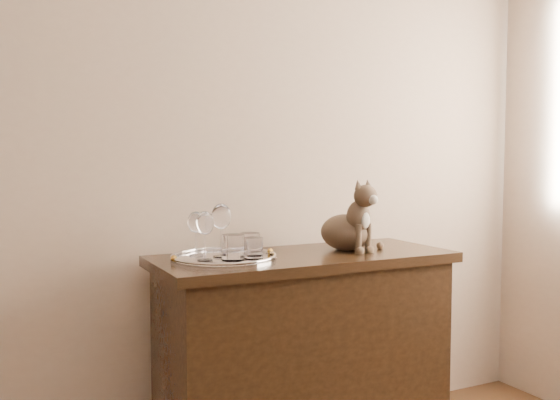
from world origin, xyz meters
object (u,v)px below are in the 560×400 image
(tumbler_c, at_px, (250,244))
(sideboard, at_px, (304,358))
(tumbler_a, at_px, (253,248))
(cat, at_px, (346,214))
(wine_glass_d, at_px, (221,230))
(tumbler_b, at_px, (233,248))
(tray, at_px, (224,258))
(wine_glass_a, at_px, (196,234))
(wine_glass_c, at_px, (205,236))

(tumbler_c, bearing_deg, sideboard, -7.74)
(tumbler_a, xyz_separation_m, cat, (0.46, 0.08, 0.10))
(sideboard, distance_m, wine_glass_d, 0.63)
(tumbler_c, bearing_deg, cat, -1.62)
(tumbler_b, bearing_deg, tray, 92.55)
(tray, relative_size, tumbler_b, 4.21)
(tumbler_b, relative_size, tumbler_c, 1.11)
(wine_glass_a, xyz_separation_m, tumbler_a, (0.17, -0.17, -0.04))
(wine_glass_a, distance_m, tumbler_b, 0.19)
(cat, bearing_deg, wine_glass_a, 161.74)
(wine_glass_c, distance_m, wine_glass_d, 0.10)
(sideboard, xyz_separation_m, tray, (-0.33, 0.02, 0.43))
(sideboard, bearing_deg, tray, 176.03)
(wine_glass_a, relative_size, tumbler_b, 1.79)
(cat, bearing_deg, tray, 168.93)
(tumbler_a, height_order, cat, cat)
(tray, bearing_deg, tumbler_a, -45.90)
(tumbler_c, xyz_separation_m, cat, (0.43, -0.01, 0.10))
(tray, height_order, wine_glass_c, wine_glass_c)
(tumbler_b, distance_m, cat, 0.55)
(wine_glass_a, bearing_deg, tray, -44.04)
(wine_glass_a, distance_m, wine_glass_c, 0.12)
(sideboard, height_order, wine_glass_c, wine_glass_c)
(tumbler_a, xyz_separation_m, tumbler_c, (0.03, 0.09, 0.00))
(tray, xyz_separation_m, cat, (0.54, -0.01, 0.14))
(wine_glass_c, height_order, tumbler_c, wine_glass_c)
(tray, height_order, tumbler_a, tumbler_a)
(tray, distance_m, tumbler_b, 0.10)
(wine_glass_d, xyz_separation_m, cat, (0.55, -0.01, 0.04))
(tray, bearing_deg, tumbler_c, 3.61)
(wine_glass_a, height_order, tumbler_a, wine_glass_a)
(cat, bearing_deg, tumbler_a, 179.62)
(wine_glass_a, relative_size, cat, 0.57)
(wine_glass_c, relative_size, tumbler_c, 2.13)
(wine_glass_c, xyz_separation_m, tumbler_c, (0.20, 0.05, -0.05))
(tumbler_b, bearing_deg, wine_glass_a, 117.80)
(tray, bearing_deg, cat, -0.55)
(wine_glass_a, bearing_deg, tumbler_c, -20.56)
(wine_glass_a, bearing_deg, wine_glass_c, -93.71)
(tray, bearing_deg, wine_glass_a, 135.96)
(wine_glass_d, height_order, tumbler_c, wine_glass_d)
(sideboard, height_order, tumbler_b, tumbler_b)
(wine_glass_a, height_order, tumbler_b, wine_glass_a)
(sideboard, xyz_separation_m, wine_glass_d, (-0.34, 0.03, 0.53))
(tumbler_c, bearing_deg, tumbler_b, -139.86)
(wine_glass_d, xyz_separation_m, tumbler_b, (0.01, -0.09, -0.05))
(tumbler_a, distance_m, cat, 0.47)
(wine_glass_c, height_order, tumbler_a, wine_glass_c)
(wine_glass_a, height_order, wine_glass_c, wine_glass_c)
(sideboard, distance_m, wine_glass_c, 0.67)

